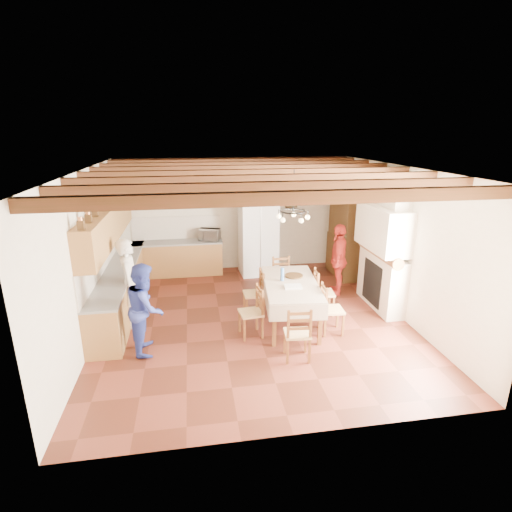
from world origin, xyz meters
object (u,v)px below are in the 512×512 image
Objects in this scene: person_woman_red at (338,259)px; microwave at (209,235)px; chair_right_far at (324,292)px; chair_end_near at (297,332)px; chair_end_far at (282,279)px; person_man at (130,283)px; person_woman_blue at (146,308)px; chair_right_near at (332,309)px; dining_table at (291,286)px; hutch at (346,232)px; refrigerator at (258,239)px; chair_left_near at (251,312)px; chair_left_far at (254,293)px.

microwave is (-2.85, 1.90, 0.22)m from person_woman_red.
chair_right_far is 1.00× the size of chair_end_near.
chair_right_far is at bearing -34.08° from microwave.
chair_end_near is 2.46m from chair_end_far.
person_man reaches higher than person_woman_blue.
person_woman_red is at bearing -27.67° from chair_right_far.
chair_right_far is at bearing -3.70° from chair_right_near.
person_woman_blue is at bearing 95.32° from chair_right_near.
dining_table is 2.14× the size of chair_end_near.
chair_right_near is 1.00× the size of chair_end_near.
microwave is (-3.45, 0.75, -0.12)m from hutch.
person_man reaches higher than person_woman_red.
person_woman_red is (1.45, 1.30, 0.06)m from dining_table.
person_man reaches higher than chair_right_far.
refrigerator reaches higher than chair_right_near.
person_man reaches higher than dining_table.
dining_table is at bearing 107.51° from chair_left_near.
chair_right_far is at bearing -76.74° from person_woman_blue.
microwave is at bearing 166.21° from hutch.
hutch is 2.59m from chair_right_far.
person_woman_red is at bearing 41.98° from dining_table.
person_woman_blue reaches higher than dining_table.
chair_left_near and chair_end_near have the same top height.
refrigerator is 2.85m from chair_right_far.
chair_left_near is at bearing 118.89° from chair_right_far.
person_man is (-3.05, 0.43, 0.10)m from dining_table.
chair_left_near is 2.38m from person_man.
chair_end_far is at bearing -74.76° from person_man.
refrigerator reaches higher than person_woman_blue.
person_woman_red reaches higher than person_woman_blue.
dining_table is 0.89m from chair_right_far.
chair_right_near is (1.52, -0.12, 0.00)m from chair_left_near.
hutch reaches higher than person_woman_blue.
person_woman_red is at bearing -76.92° from person_man.
microwave is (-1.51, 2.03, 0.57)m from chair_end_far.
dining_table is at bearing 52.88° from chair_left_far.
chair_right_near is at bearing 78.69° from chair_left_near.
refrigerator is 3.56× the size of microwave.
chair_left_near and chair_right_far have the same top height.
chair_left_far is 1.02m from chair_end_far.
person_woman_red is 3.43m from microwave.
microwave reaches higher than chair_end_far.
chair_end_far is (0.31, 2.44, 0.00)m from chair_end_near.
refrigerator reaches higher than chair_left_near.
hutch reaches higher than chair_end_near.
chair_end_near is (-0.20, -1.28, -0.29)m from dining_table.
hutch is at bearing -21.10° from chair_right_near.
dining_table is 0.97m from chair_left_near.
chair_end_far is 0.55× the size of person_man.
person_woman_red reaches higher than chair_end_near.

